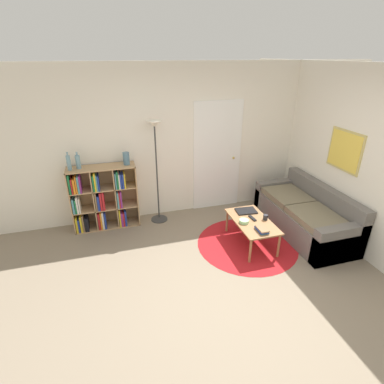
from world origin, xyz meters
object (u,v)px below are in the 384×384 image
Objects in this scene: laptop at (246,211)px; couch at (306,215)px; coffee_table at (252,223)px; vase_on_shelf at (126,158)px; bookshelf at (102,199)px; floor_lamp at (155,146)px; bowl at (244,221)px; bottle_middle at (78,162)px; cup at (265,217)px; bottle_left at (69,163)px.

couch is at bearing -10.63° from laptop.
couch is 1.03m from laptop.
coffee_table is 4.64× the size of vase_on_shelf.
bookshelf reaches higher than laptop.
laptop is at bearing -26.97° from vase_on_shelf.
floor_lamp is 5.25× the size of laptop.
bookshelf is 2.35m from bowl.
coffee_table is at bearing -42.41° from floor_lamp.
vase_on_shelf is at bearing -1.15° from bottle_middle.
vase_on_shelf is at bearing 158.64° from couch.
bottle_middle reaches higher than bowl.
laptop is 1.26× the size of bottle_middle.
cup is at bearing -38.86° from floor_lamp.
coffee_table is 2.79× the size of laptop.
vase_on_shelf is (-0.47, 0.05, -0.18)m from floor_lamp.
vase_on_shelf is (0.46, -0.00, 0.66)m from bookshelf.
bowl is (-0.18, -0.31, 0.01)m from laptop.
vase_on_shelf is at bearing 145.46° from coffee_table.
floor_lamp is 12.16× the size of bowl.
bowl reaches higher than coffee_table.
bottle_left is (-2.60, 0.86, 0.77)m from laptop.
floor_lamp is at bearing -1.09° from bottle_left.
bottle_left is at bearing -176.62° from bookshelf.
cup is 2.36m from vase_on_shelf.
bookshelf is 1.15× the size of coffee_table.
bottle_middle is (-2.63, 1.22, 0.73)m from cup.
floor_lamp is 1.34m from bottle_left.
floor_lamp is 0.95× the size of couch.
vase_on_shelf is (-1.70, 1.17, 0.81)m from coffee_table.
bookshelf is 0.58× the size of couch.
bowl is (-1.19, -0.12, 0.15)m from couch.
laptop is (2.20, -0.88, -0.10)m from bookshelf.
coffee_table is at bearing -34.54° from vase_on_shelf.
coffee_table is 3.51× the size of bottle_middle.
vase_on_shelf is (0.86, 0.02, -0.02)m from bottle_left.
vase_on_shelf reaches higher than coffee_table.
bookshelf reaches higher than coffee_table.
bowl is at bearing -171.54° from coffee_table.
bottle_left reaches higher than bottle_middle.
bottle_left is 1.09× the size of bottle_middle.
coffee_table is 3.23× the size of bottle_left.
bottle_left is at bearing 154.12° from bowl.
floor_lamp is 1.78m from laptop.
bookshelf is 2.65m from cup.
laptop is at bearing -21.91° from bookshelf.
laptop is at bearing -33.46° from floor_lamp.
couch is at bearing -16.25° from bottle_left.
cup is at bearing -23.10° from bottle_left.
bookshelf reaches higher than cup.
bookshelf is 2.37m from laptop.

